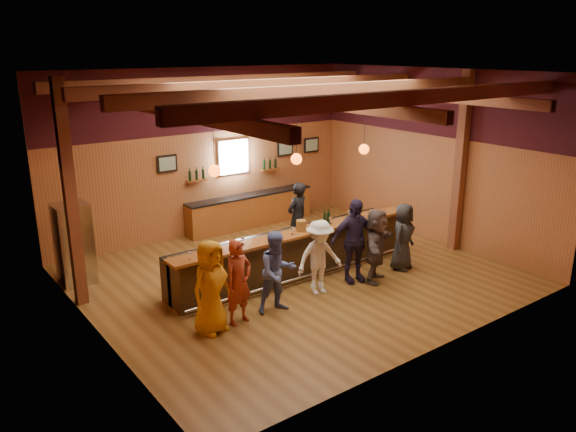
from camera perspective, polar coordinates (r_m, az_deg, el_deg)
The scene contains 27 objects.
room at distance 12.03m, azimuth 0.70°, elevation 8.25°, with size 9.04×9.00×4.52m.
bar_counter at distance 12.79m, azimuth 0.46°, elevation -3.70°, with size 6.30×1.07×1.11m.
back_bar_cabinet at distance 16.23m, azimuth -3.80°, elevation 0.60°, with size 4.00×0.52×0.95m.
window at distance 15.84m, azimuth -5.58°, elevation 6.01°, with size 0.95×0.09×0.95m.
framed_pictures at distance 16.28m, azimuth -2.95°, elevation 6.54°, with size 5.35×0.05×0.45m.
wine_shelves at distance 15.87m, azimuth -5.41°, elevation 4.45°, with size 3.00×0.18×0.30m.
pendant_lights at distance 12.07m, azimuth 0.85°, elevation 5.85°, with size 4.24×0.24×1.37m.
stainless_fridge at distance 13.06m, azimuth -20.94°, elevation -2.65°, with size 0.70×0.70×1.80m, color silver.
customer_orange at distance 10.23m, azimuth -7.83°, elevation -7.16°, with size 0.86×0.56×1.75m, color orange.
customer_redvest at distance 10.51m, azimuth -5.04°, elevation -6.70°, with size 0.60×0.39×1.65m, color maroon.
customer_denim at distance 10.92m, azimuth -1.08°, elevation -5.73°, with size 0.80×0.62×1.64m, color #5468A8.
customer_white at distance 11.72m, azimuth 3.23°, elevation -4.22°, with size 1.04×0.60×1.61m, color white.
customer_navy at distance 12.34m, azimuth 6.72°, elevation -2.51°, with size 1.11×0.46×1.89m, color #231C38.
customer_brown at distance 12.45m, azimuth 8.95°, elevation -2.98°, with size 1.54×0.49×1.66m, color #4E413E.
customer_dark at distance 13.26m, azimuth 11.59°, elevation -2.06°, with size 0.77×0.50×1.58m, color #242426.
bartender at distance 14.04m, azimuth 0.95°, elevation -0.17°, with size 0.66×0.43×1.80m, color black.
ice_bucket at distance 12.35m, azimuth 1.35°, elevation -0.98°, with size 0.22×0.22×0.24m, color brown.
bottle_a at distance 12.85m, azimuth 3.75°, elevation -0.26°, with size 0.07×0.07×0.33m.
bottle_b at distance 12.92m, azimuth 4.13°, elevation -0.15°, with size 0.07×0.07×0.34m.
glass_a at distance 10.86m, azimuth -9.98°, elevation -3.80°, with size 0.08×0.08×0.17m.
glass_b at distance 11.23m, azimuth -7.39°, elevation -2.91°, with size 0.08×0.08×0.19m.
glass_c at distance 11.55m, azimuth -4.61°, elevation -2.32°, with size 0.07×0.07×0.17m.
glass_d at distance 11.78m, azimuth -1.79°, elevation -1.84°, with size 0.08×0.08×0.18m.
glass_e at distance 12.12m, azimuth 0.45°, elevation -1.31°, with size 0.08×0.08×0.17m.
glass_f at distance 12.88m, azimuth 4.33°, elevation -0.28°, with size 0.07×0.07×0.16m.
glass_g at distance 13.30m, azimuth 6.22°, elevation 0.33°, with size 0.09×0.09×0.20m.
glass_h at distance 13.58m, azimuth 8.40°, elevation 0.50°, with size 0.07×0.07×0.17m.
Camera 1 is at (-7.21, -9.40, 5.02)m, focal length 35.00 mm.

